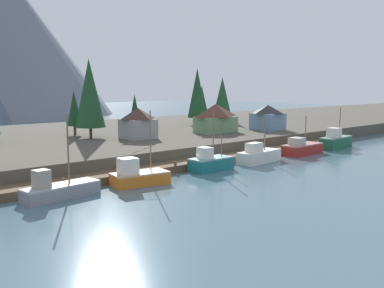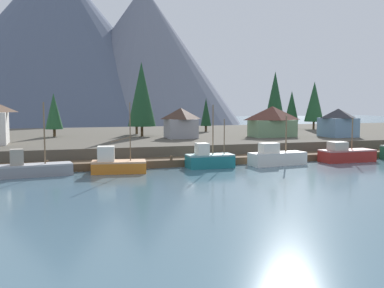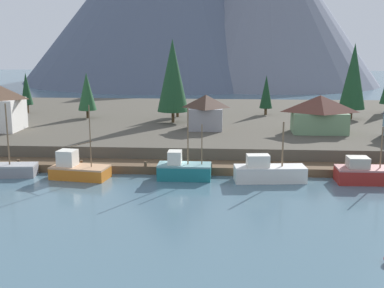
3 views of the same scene
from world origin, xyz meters
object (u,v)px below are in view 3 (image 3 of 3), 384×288
object	(u,v)px
house_green	(320,114)
conifer_mid_right	(177,89)
conifer_near_left	(87,91)
fishing_boat_orange	(78,169)
conifer_back_right	(173,75)
fishing_boat_teal	(183,170)
fishing_boat_white	(268,172)
fishing_boat_red	(371,174)
fishing_boat_grey	(0,168)
conifer_back_left	(353,76)
house_grey	(206,112)
conifer_far_right	(266,92)
conifer_far_left	(26,89)

from	to	relation	value
house_green	conifer_mid_right	distance (m)	27.14
house_green	conifer_near_left	bearing A→B (deg)	162.38
fishing_boat_orange	conifer_back_right	xyz separation A→B (m)	(8.56, 26.90, 9.33)
fishing_boat_teal	conifer_mid_right	world-z (taller)	conifer_mid_right
fishing_boat_white	fishing_boat_red	distance (m)	11.70
conifer_back_right	fishing_boat_grey	bearing A→B (deg)	-124.53
conifer_back_left	conifer_back_right	xyz separation A→B (m)	(-30.95, -5.93, 0.40)
fishing_boat_orange	conifer_back_right	world-z (taller)	conifer_back_right
house_green	fishing_boat_teal	bearing A→B (deg)	-136.43
conifer_near_left	conifer_mid_right	distance (m)	16.08
fishing_boat_grey	fishing_boat_teal	world-z (taller)	fishing_boat_grey
fishing_boat_teal	fishing_boat_red	xyz separation A→B (m)	(21.68, -0.19, -0.05)
house_grey	fishing_boat_grey	bearing A→B (deg)	-139.83
fishing_boat_orange	conifer_far_right	bearing A→B (deg)	64.98
conifer_near_left	conifer_back_right	xyz separation A→B (m)	(15.74, -3.94, 3.16)
conifer_mid_right	conifer_far_right	xyz separation A→B (m)	(16.15, 3.78, -0.72)
fishing_boat_grey	house_green	bearing A→B (deg)	17.56
fishing_boat_teal	house_green	bearing A→B (deg)	43.59
fishing_boat_grey	conifer_far_right	size ratio (longest dim) A/B	1.20
fishing_boat_grey	house_grey	bearing A→B (deg)	33.82
house_grey	house_green	distance (m)	17.20
fishing_boat_white	conifer_back_right	bearing A→B (deg)	111.72
fishing_boat_red	conifer_back_left	world-z (taller)	conifer_back_left
fishing_boat_red	conifer_mid_right	distance (m)	42.08
house_grey	conifer_mid_right	xyz separation A→B (m)	(-5.66, 12.57, 2.23)
fishing_boat_orange	conifer_back_left	bearing A→B (deg)	48.59
fishing_boat_orange	conifer_near_left	bearing A→B (deg)	111.97
fishing_boat_red	conifer_mid_right	xyz separation A→B (m)	(-25.51, 32.84, 6.41)
fishing_boat_white	conifer_mid_right	size ratio (longest dim) A/B	1.02
fishing_boat_red	conifer_back_left	size ratio (longest dim) A/B	0.62
fishing_boat_red	fishing_boat_teal	bearing A→B (deg)	178.57
conifer_near_left	conifer_mid_right	bearing A→B (deg)	8.58
conifer_mid_right	conifer_far_right	distance (m)	16.60
fishing_boat_grey	conifer_mid_right	distance (m)	38.30
conifer_back_right	conifer_far_left	xyz separation A→B (m)	(-28.83, 9.15, -3.28)
conifer_near_left	conifer_far_left	bearing A→B (deg)	158.31
fishing_boat_grey	conifer_mid_right	bearing A→B (deg)	54.39
fishing_boat_orange	house_grey	size ratio (longest dim) A/B	1.64
conifer_mid_right	conifer_back_left	distance (m)	30.90
conifer_far_left	conifer_far_right	size ratio (longest dim) A/B	1.05
fishing_boat_grey	house_grey	world-z (taller)	fishing_boat_grey
conifer_far_left	fishing_boat_red	bearing A→B (deg)	-33.19
fishing_boat_red	house_green	bearing A→B (deg)	97.77
conifer_near_left	conifer_back_right	size ratio (longest dim) A/B	0.58
fishing_boat_orange	conifer_mid_right	bearing A→B (deg)	84.17
fishing_boat_white	house_grey	world-z (taller)	house_grey
fishing_boat_white	conifer_near_left	xyz separation A→B (m)	(-29.71, 30.62, 6.15)
conifer_back_left	fishing_boat_orange	bearing A→B (deg)	-140.27
conifer_near_left	conifer_back_left	xyz separation A→B (m)	(46.69, 1.99, 2.76)
fishing_boat_red	conifer_near_left	bearing A→B (deg)	142.75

